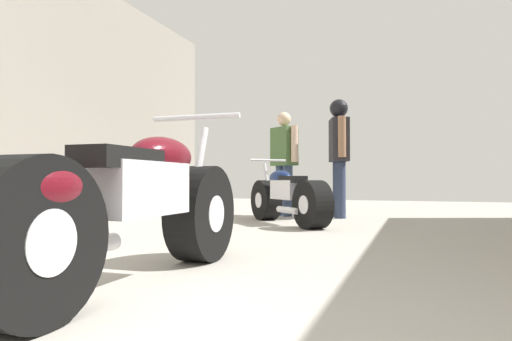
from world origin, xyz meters
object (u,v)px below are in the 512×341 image
(mechanic_with_helmet, at_px, (339,147))
(motorcycle_black_naked, at_px, (288,197))
(motorcycle_maroon_cruiser, at_px, (135,207))
(mechanic_in_blue, at_px, (284,157))

(mechanic_with_helmet, bearing_deg, motorcycle_black_naked, -110.71)
(motorcycle_black_naked, xyz_separation_m, mechanic_with_helmet, (0.44, 1.17, 0.70))
(motorcycle_maroon_cruiser, distance_m, motorcycle_black_naked, 3.40)
(motorcycle_maroon_cruiser, xyz_separation_m, motorcycle_black_naked, (-0.14, 3.39, -0.07))
(motorcycle_maroon_cruiser, relative_size, mechanic_with_helmet, 1.21)
(mechanic_in_blue, distance_m, mechanic_with_helmet, 0.85)
(motorcycle_black_naked, xyz_separation_m, mechanic_in_blue, (-0.40, 1.21, 0.56))
(mechanic_with_helmet, bearing_deg, motorcycle_maroon_cruiser, -93.82)
(motorcycle_maroon_cruiser, relative_size, mechanic_in_blue, 1.32)
(motorcycle_maroon_cruiser, bearing_deg, mechanic_with_helmet, 86.18)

